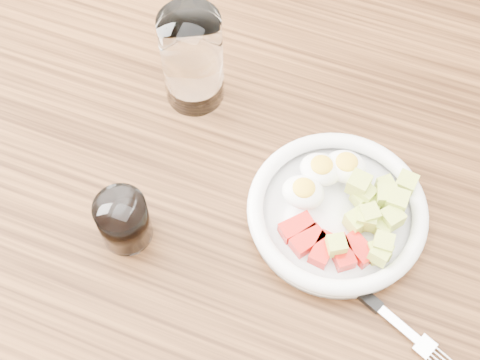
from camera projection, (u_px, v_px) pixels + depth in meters
ground at (243, 360)px, 1.50m from camera, size 4.00×4.00×0.00m
dining_table at (244, 235)px, 0.92m from camera, size 1.50×0.90×0.77m
bowl at (338, 209)px, 0.80m from camera, size 0.22×0.22×0.06m
fork at (365, 297)px, 0.76m from camera, size 0.20×0.09×0.01m
water_glass at (192, 60)px, 0.85m from camera, size 0.08×0.08×0.14m
coffee_glass at (124, 221)px, 0.78m from camera, size 0.06×0.06×0.07m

